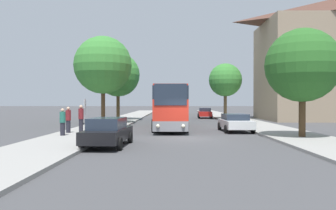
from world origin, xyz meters
TOP-DOWN VIEW (x-y plane):
  - ground_plane at (0.00, 0.00)m, footprint 300.00×300.00m
  - sidewalk_left at (-7.00, 0.00)m, footprint 4.00×120.00m
  - sidewalk_right at (7.00, 0.00)m, footprint 4.00×120.00m
  - bus_front at (-1.13, 7.40)m, footprint 2.88×11.89m
  - bus_middle at (-1.16, 22.13)m, footprint 2.98×11.55m
  - bus_rear at (-1.12, 38.35)m, footprint 2.81×11.37m
  - parked_car_left_curb at (-4.19, -3.65)m, footprint 2.13×4.61m
  - parked_car_right_near at (3.90, 4.69)m, footprint 2.26×4.37m
  - parked_car_right_far at (3.62, 25.20)m, footprint 2.07×4.39m
  - bus_stop_sign at (-6.94, 2.25)m, footprint 0.08×0.45m
  - pedestrian_waiting_near at (-7.84, 0.28)m, footprint 0.36×0.36m
  - pedestrian_waiting_far at (-8.06, 2.11)m, footprint 0.36×0.36m
  - pedestrian_walking_back at (-7.40, 2.89)m, footprint 0.36×0.36m
  - tree_left_near at (-7.81, 12.25)m, footprint 5.73×5.73m
  - tree_left_far at (-7.43, 18.99)m, footprint 5.22×5.22m
  - tree_right_near at (7.01, -0.25)m, footprint 4.48×4.48m
  - tree_right_mid at (5.83, 21.35)m, footprint 4.19×4.19m

SIDE VIEW (x-z plane):
  - ground_plane at x=0.00m, z-range 0.00..0.00m
  - sidewalk_left at x=-7.00m, z-range 0.00..0.15m
  - sidewalk_right at x=7.00m, z-range 0.00..0.15m
  - parked_car_right_near at x=3.90m, z-range 0.04..1.40m
  - parked_car_right_far at x=3.62m, z-range 0.04..1.47m
  - parked_car_left_curb at x=-4.19m, z-range 0.03..1.50m
  - pedestrian_waiting_near at x=-7.84m, z-range 0.16..1.87m
  - pedestrian_waiting_far at x=-8.06m, z-range 0.16..1.94m
  - pedestrian_walking_back at x=-7.40m, z-range 0.17..2.07m
  - bus_stop_sign at x=-6.94m, z-range 0.44..2.78m
  - bus_rear at x=-1.12m, z-range 0.11..3.50m
  - bus_front at x=-1.13m, z-range 0.12..3.63m
  - bus_middle at x=-1.16m, z-range 0.12..3.66m
  - tree_right_near at x=7.01m, z-range 1.19..7.78m
  - tree_right_mid at x=5.83m, z-range 1.53..8.53m
  - tree_left_far at x=-7.43m, z-range 1.51..9.49m
  - tree_left_near at x=-7.81m, z-range 1.60..10.25m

